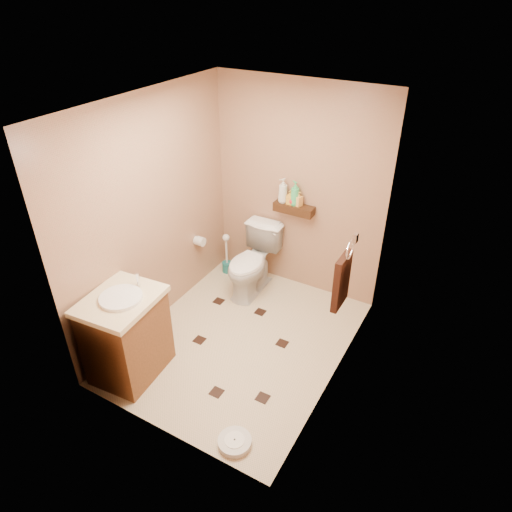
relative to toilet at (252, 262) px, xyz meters
The scene contains 19 objects.
ground 0.98m from the toilet, 67.45° to the right, with size 2.50×2.50×0.00m, color beige.
wall_back 0.97m from the toilet, 50.43° to the left, with size 2.00×0.04×2.40m, color #9D7659.
wall_front 2.26m from the toilet, 80.58° to the right, with size 2.00×0.04×2.40m, color #9D7659.
wall_left 1.33m from the toilet, 128.19° to the right, with size 0.04×2.50×2.40m, color #9D7659.
wall_right 1.77m from the toilet, 31.73° to the right, with size 0.04×2.50×2.40m, color #9D7659.
ceiling 2.20m from the toilet, 67.45° to the right, with size 2.00×2.50×0.02m, color silver.
wall_shelf 0.79m from the toilet, 44.37° to the left, with size 0.46×0.14×0.10m, color #391B0F.
floor_accents 1.03m from the toilet, 67.82° to the right, with size 1.24×1.31×0.01m.
toilet is the anchor object (origin of this frame).
vanity 1.72m from the toilet, 101.87° to the right, with size 0.63×0.74×0.99m.
bathroom_scale 2.15m from the toilet, 64.00° to the right, with size 0.37×0.37×0.06m.
toilet_brush 0.55m from the toilet, 158.28° to the left, with size 0.12×0.12×0.54m.
towel_ring 1.49m from the toilet, 24.81° to the right, with size 0.12×0.30×0.76m.
toilet_paper 0.65m from the toilet, 162.99° to the right, with size 0.12×0.11×0.12m.
bottle_a 0.91m from the toilet, 58.76° to the left, with size 0.11×0.11×0.28m, color beige.
bottle_b 0.88m from the toilet, 48.88° to the left, with size 0.07×0.07×0.16m, color gold.
bottle_c 0.88m from the toilet, 45.05° to the left, with size 0.10×0.10×0.13m, color red.
bottle_d 0.95m from the toilet, 43.87° to the left, with size 0.11×0.11×0.27m, color #39AD61.
bottle_e 0.92m from the toilet, 40.66° to the left, with size 0.08×0.08×0.17m, color #E6A84C.
Camera 1 is at (1.88, -3.01, 3.25)m, focal length 32.00 mm.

